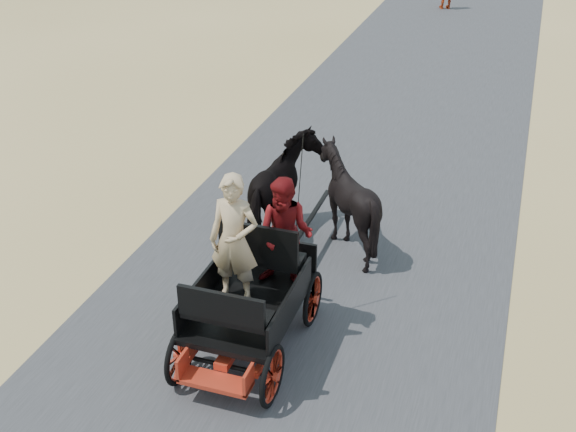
% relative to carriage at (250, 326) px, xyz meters
% --- Properties ---
extents(carriage, '(1.30, 2.40, 0.72)m').
position_rel_carriage_xyz_m(carriage, '(0.00, 0.00, 0.00)').
color(carriage, black).
rests_on(carriage, ground).
extents(horse_left, '(0.91, 2.01, 1.70)m').
position_rel_carriage_xyz_m(horse_left, '(-0.55, 3.00, 0.49)').
color(horse_left, black).
rests_on(horse_left, ground).
extents(horse_right, '(1.37, 1.54, 1.70)m').
position_rel_carriage_xyz_m(horse_right, '(0.55, 3.00, 0.49)').
color(horse_right, black).
rests_on(horse_right, ground).
extents(driver_man, '(0.66, 0.43, 1.80)m').
position_rel_carriage_xyz_m(driver_man, '(-0.20, 0.05, 1.26)').
color(driver_man, tan).
rests_on(driver_man, carriage).
extents(passenger_woman, '(0.77, 0.60, 1.58)m').
position_rel_carriage_xyz_m(passenger_woman, '(0.30, 0.60, 1.15)').
color(passenger_woman, '#660C0F').
rests_on(passenger_woman, carriage).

